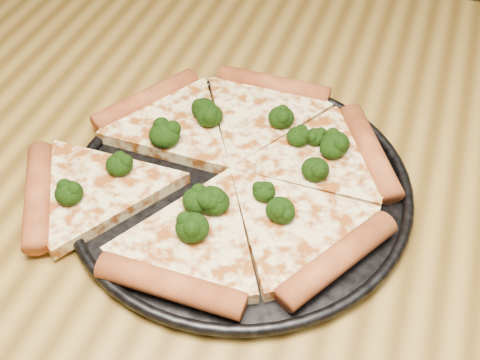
% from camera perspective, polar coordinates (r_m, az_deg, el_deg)
% --- Properties ---
extents(dining_table, '(1.20, 0.90, 0.75)m').
position_cam_1_polar(dining_table, '(0.73, 8.84, -6.16)').
color(dining_table, olive).
rests_on(dining_table, ground).
extents(pizza_pan, '(0.36, 0.36, 0.02)m').
position_cam_1_polar(pizza_pan, '(0.64, 0.00, -0.51)').
color(pizza_pan, black).
rests_on(pizza_pan, dining_table).
extents(pizza, '(0.40, 0.34, 0.03)m').
position_cam_1_polar(pizza, '(0.65, -1.56, 0.88)').
color(pizza, '#FFE49C').
rests_on(pizza, pizza_pan).
extents(broccoli_florets, '(0.26, 0.21, 0.03)m').
position_cam_1_polar(broccoli_florets, '(0.64, -0.88, 1.44)').
color(broccoli_florets, black).
rests_on(broccoli_florets, pizza).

